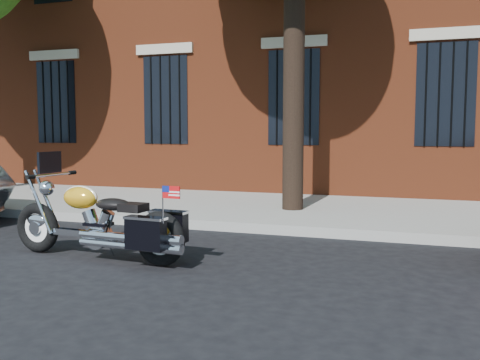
% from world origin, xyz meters
% --- Properties ---
extents(ground, '(120.00, 120.00, 0.00)m').
position_xyz_m(ground, '(0.00, 0.00, 0.00)').
color(ground, black).
rests_on(ground, ground).
extents(curb, '(40.00, 0.16, 0.15)m').
position_xyz_m(curb, '(0.00, 1.38, 0.07)').
color(curb, gray).
rests_on(curb, ground).
extents(sidewalk, '(40.00, 3.60, 0.15)m').
position_xyz_m(sidewalk, '(0.00, 3.26, 0.07)').
color(sidewalk, gray).
rests_on(sidewalk, ground).
extents(motorcycle, '(2.46, 0.80, 1.25)m').
position_xyz_m(motorcycle, '(-0.88, -0.80, 0.42)').
color(motorcycle, black).
rests_on(motorcycle, ground).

